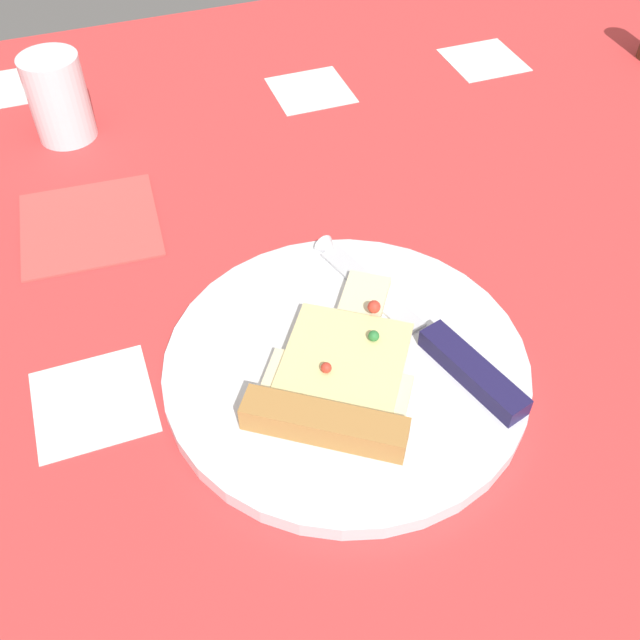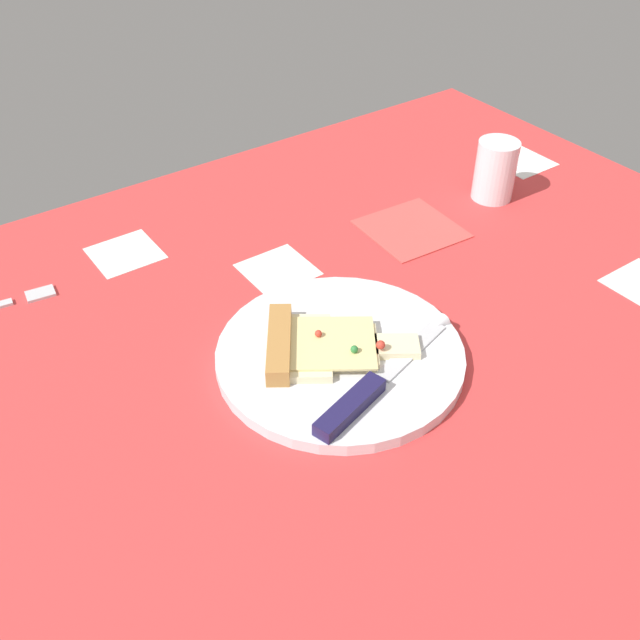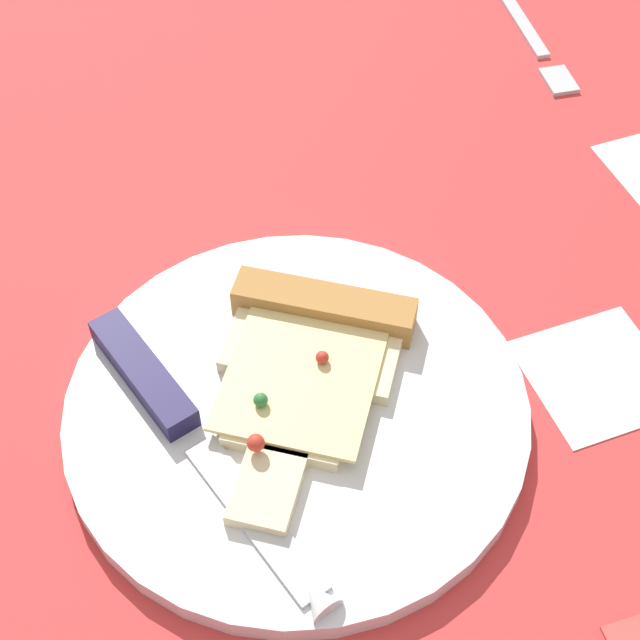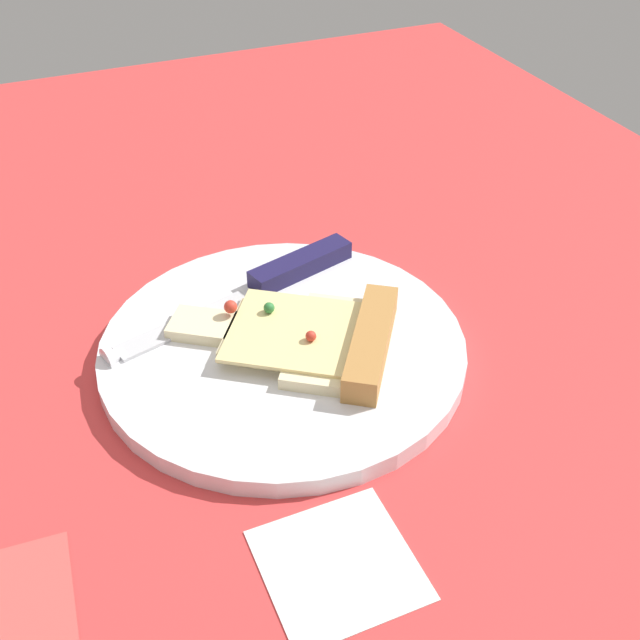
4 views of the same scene
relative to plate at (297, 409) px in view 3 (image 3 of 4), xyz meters
The scene contains 5 objects.
ground_plane 10.90cm from the plate, 38.21° to the left, with size 122.69×122.69×3.00cm.
plate is the anchor object (origin of this frame).
pizza_slice 3.03cm from the plate, 124.40° to the right, with size 16.30×18.75×2.37cm.
knife 7.07cm from the plate, ahead, with size 8.61×23.65×2.45cm.
fork 44.30cm from the plate, 138.65° to the right, with size 3.80×15.40×0.80cm.
Camera 3 is at (1.75, 24.70, 49.77)cm, focal length 52.81 mm.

